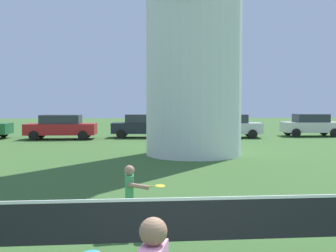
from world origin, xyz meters
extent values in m
cylinder|color=white|center=(1.87, 13.86, 6.40)|extent=(4.16, 4.16, 12.81)
cube|color=black|center=(-0.10, 2.04, 0.68)|extent=(5.53, 0.01, 0.55)
cube|color=white|center=(-0.10, 2.04, 0.97)|extent=(5.53, 0.02, 0.04)
sphere|color=#89664C|center=(-0.57, -0.18, 1.29)|extent=(0.21, 0.21, 0.21)
cylinder|color=#333338|center=(-0.80, 3.74, 0.26)|extent=(0.11, 0.11, 0.53)
cylinder|color=#333338|center=(-0.80, 3.60, 0.26)|extent=(0.11, 0.11, 0.53)
cube|color=#4CB266|center=(-0.80, 3.67, 0.77)|extent=(0.14, 0.26, 0.47)
sphere|color=tan|center=(-0.80, 3.67, 1.08)|extent=(0.18, 0.18, 0.18)
cylinder|color=tan|center=(-0.80, 3.83, 0.75)|extent=(0.08, 0.08, 0.35)
cylinder|color=tan|center=(-0.64, 3.52, 0.84)|extent=(0.36, 0.08, 0.14)
cylinder|color=yellow|center=(-0.50, 3.52, 0.84)|extent=(0.22, 0.03, 0.04)
ellipsoid|color=yellow|center=(-0.28, 3.51, 0.84)|extent=(0.18, 0.24, 0.03)
cylinder|color=black|center=(-9.59, 23.86, 0.30)|extent=(0.60, 0.19, 0.60)
cube|color=red|center=(-5.44, 22.15, 0.65)|extent=(4.45, 1.80, 0.70)
cube|color=#2D333D|center=(-5.44, 22.15, 1.28)|extent=(2.50, 1.55, 0.56)
cylinder|color=black|center=(-3.92, 22.97, 0.30)|extent=(0.60, 0.19, 0.60)
cylinder|color=black|center=(-3.96, 21.27, 0.30)|extent=(0.60, 0.19, 0.60)
cylinder|color=black|center=(-6.92, 23.04, 0.30)|extent=(0.60, 0.19, 0.60)
cylinder|color=black|center=(-6.96, 21.34, 0.30)|extent=(0.60, 0.19, 0.60)
cube|color=#1E232D|center=(-0.13, 22.91, 0.65)|extent=(4.34, 2.07, 0.70)
cube|color=#2D333D|center=(-0.13, 22.91, 1.28)|extent=(2.48, 1.70, 0.56)
cylinder|color=black|center=(1.37, 23.63, 0.30)|extent=(0.61, 0.23, 0.60)
cylinder|color=black|center=(1.22, 21.94, 0.30)|extent=(0.61, 0.23, 0.60)
cylinder|color=black|center=(-1.48, 23.89, 0.30)|extent=(0.61, 0.23, 0.60)
cylinder|color=black|center=(-1.63, 22.19, 0.30)|extent=(0.61, 0.23, 0.60)
cube|color=silver|center=(5.59, 22.46, 0.65)|extent=(4.53, 2.30, 0.70)
cube|color=#2D333D|center=(5.59, 22.46, 1.28)|extent=(2.61, 1.82, 0.56)
cylinder|color=black|center=(7.17, 23.09, 0.30)|extent=(0.62, 0.26, 0.60)
cylinder|color=black|center=(6.93, 21.41, 0.30)|extent=(0.62, 0.26, 0.60)
cylinder|color=black|center=(4.25, 23.51, 0.30)|extent=(0.62, 0.26, 0.60)
cylinder|color=black|center=(4.01, 21.83, 0.30)|extent=(0.62, 0.26, 0.60)
cube|color=silver|center=(11.57, 22.99, 0.65)|extent=(3.98, 1.94, 0.70)
cube|color=#2D333D|center=(11.57, 22.99, 1.28)|extent=(2.26, 1.63, 0.56)
cylinder|color=black|center=(12.94, 23.75, 0.30)|extent=(0.61, 0.22, 0.60)
cylinder|color=black|center=(12.83, 22.06, 0.30)|extent=(0.61, 0.22, 0.60)
cylinder|color=black|center=(10.31, 23.92, 0.30)|extent=(0.61, 0.22, 0.60)
cylinder|color=black|center=(10.20, 22.22, 0.30)|extent=(0.61, 0.22, 0.60)
camera|label=1|loc=(-0.70, -2.95, 2.22)|focal=41.10mm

